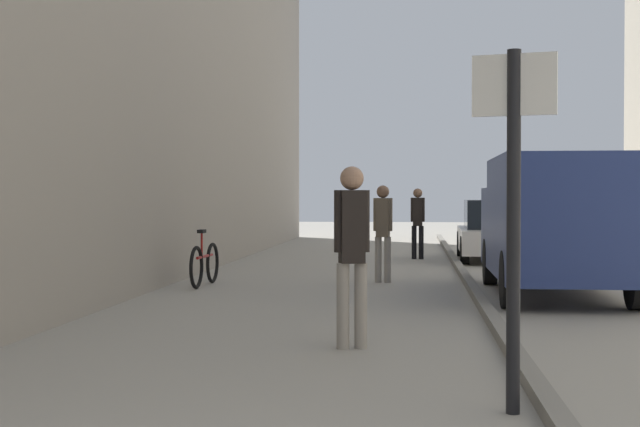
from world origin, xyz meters
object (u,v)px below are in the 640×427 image
parked_car (497,231)px  bicycle_leaning (205,264)px  pedestrian_main_foreground (418,218)px  pedestrian_far_crossing (383,226)px  delivery_van (555,221)px  street_sign_post (514,198)px  pedestrian_mid_block (352,244)px

parked_car → bicycle_leaning: size_ratio=2.39×
pedestrian_main_foreground → pedestrian_far_crossing: (-0.66, -6.24, 0.01)m
delivery_van → street_sign_post: size_ratio=1.96×
delivery_van → parked_car: delivery_van is taller
pedestrian_main_foreground → street_sign_post: (0.59, -16.24, 0.55)m
pedestrian_mid_block → street_sign_post: size_ratio=0.71×
pedestrian_mid_block → bicycle_leaning: 7.02m
pedestrian_main_foreground → delivery_van: 8.49m
delivery_van → bicycle_leaning: bearing=170.1°
delivery_van → pedestrian_far_crossing: bearing=144.3°
pedestrian_far_crossing → street_sign_post: size_ratio=0.67×
pedestrian_mid_block → bicycle_leaning: (-2.95, 6.34, -0.69)m
pedestrian_mid_block → pedestrian_far_crossing: size_ratio=1.07×
pedestrian_main_foreground → bicycle_leaning: 8.09m
pedestrian_mid_block → pedestrian_far_crossing: pedestrian_mid_block is taller
pedestrian_far_crossing → street_sign_post: 10.09m
pedestrian_main_foreground → parked_car: size_ratio=0.41×
street_sign_post → pedestrian_main_foreground: bearing=-72.9°
pedestrian_mid_block → delivery_van: size_ratio=0.36×
pedestrian_main_foreground → bicycle_leaning: size_ratio=0.98×
street_sign_post → bicycle_leaning: 10.09m
pedestrian_mid_block → street_sign_post: (1.33, -2.73, 0.47)m
pedestrian_far_crossing → delivery_van: (2.72, -1.99, 0.16)m
pedestrian_mid_block → delivery_van: bearing=46.0°
pedestrian_far_crossing → parked_car: 6.54m
pedestrian_main_foreground → pedestrian_mid_block: size_ratio=0.93×
pedestrian_mid_block → bicycle_leaning: size_ratio=1.05×
pedestrian_main_foreground → pedestrian_far_crossing: bearing=-92.9°
delivery_van → parked_car: 8.02m
street_sign_post → delivery_van: bearing=-85.5°
pedestrian_main_foreground → bicycle_leaning: bearing=-114.1°
pedestrian_main_foreground → street_sign_post: street_sign_post is taller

